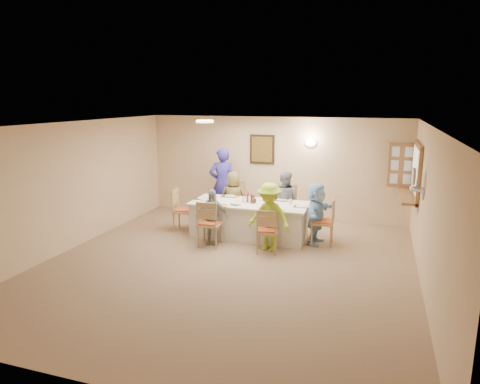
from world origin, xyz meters
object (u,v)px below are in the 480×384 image
(chair_back_left, at_px, (235,203))
(chair_back_right, at_px, (285,207))
(dining_table, at_px, (250,220))
(chair_front_right, at_px, (267,230))
(desk_fan, at_px, (416,181))
(chair_front_left, at_px, (210,223))
(diner_back_left, at_px, (234,199))
(serving_hatch, at_px, (416,171))
(chair_right_end, at_px, (322,221))
(diner_front_left, at_px, (212,217))
(diner_right_end, at_px, (316,214))
(diner_back_right, at_px, (284,201))
(caregiver, at_px, (222,184))
(diner_front_right, at_px, (269,217))
(chair_left_end, at_px, (184,210))
(condiment_ketchup, at_px, (248,197))

(chair_back_left, xyz_separation_m, chair_back_right, (1.20, 0.00, -0.01))
(dining_table, height_order, chair_front_right, chair_front_right)
(chair_front_right, bearing_deg, desk_fan, 173.44)
(chair_front_left, bearing_deg, diner_back_left, -94.24)
(serving_hatch, distance_m, chair_right_end, 2.13)
(chair_right_end, distance_m, diner_front_left, 2.26)
(chair_front_left, xyz_separation_m, diner_right_end, (2.02, 0.80, 0.16))
(dining_table, bearing_deg, serving_hatch, 11.65)
(desk_fan, bearing_deg, serving_hatch, 85.34)
(serving_hatch, bearing_deg, chair_back_left, 178.23)
(dining_table, bearing_deg, chair_back_left, 126.87)
(diner_back_right, bearing_deg, dining_table, 49.83)
(serving_hatch, height_order, caregiver, serving_hatch)
(chair_back_right, height_order, diner_front_right, diner_front_right)
(diner_back_left, bearing_deg, diner_front_left, 82.47)
(serving_hatch, height_order, chair_left_end, serving_hatch)
(chair_front_left, xyz_separation_m, caregiver, (-0.45, 1.95, 0.41))
(chair_back_left, xyz_separation_m, diner_back_right, (1.20, -0.12, 0.17))
(serving_hatch, xyz_separation_m, desk_fan, (-0.11, -1.35, 0.05))
(diner_right_end, bearing_deg, caregiver, 73.94)
(diner_front_left, bearing_deg, serving_hatch, 10.52)
(chair_right_end, xyz_separation_m, diner_right_end, (-0.13, 0.00, 0.15))
(serving_hatch, bearing_deg, chair_front_left, -159.21)
(dining_table, bearing_deg, diner_back_left, 131.42)
(desk_fan, bearing_deg, diner_front_right, -179.79)
(chair_back_left, distance_m, diner_front_left, 1.48)
(chair_back_right, bearing_deg, diner_back_right, -89.16)
(chair_back_right, bearing_deg, chair_front_right, -89.16)
(diner_right_end, bearing_deg, dining_table, 98.91)
(desk_fan, distance_m, diner_back_right, 3.04)
(dining_table, bearing_deg, diner_back_right, 48.58)
(chair_back_left, bearing_deg, diner_front_right, -61.42)
(dining_table, relative_size, chair_front_left, 2.62)
(chair_back_right, distance_m, chair_front_right, 1.60)
(chair_front_left, distance_m, diner_back_left, 1.49)
(diner_front_right, bearing_deg, dining_table, 142.79)
(diner_right_end, bearing_deg, chair_front_left, 120.51)
(diner_back_right, height_order, diner_front_left, diner_back_right)
(serving_hatch, relative_size, chair_back_left, 1.45)
(condiment_ketchup, bearing_deg, chair_right_end, -1.19)
(chair_back_left, relative_size, diner_front_right, 0.76)
(diner_front_left, xyz_separation_m, caregiver, (-0.45, 1.83, 0.31))
(diner_right_end, bearing_deg, chair_back_left, 77.30)
(diner_back_left, xyz_separation_m, diner_back_right, (1.20, 0.00, 0.04))
(diner_back_left, bearing_deg, chair_right_end, 154.92)
(serving_hatch, height_order, diner_back_right, serving_hatch)
(desk_fan, xyz_separation_m, dining_table, (-3.19, 0.67, -1.17))
(chair_right_end, bearing_deg, chair_left_end, -92.39)
(chair_back_right, height_order, diner_back_right, diner_back_right)
(caregiver, bearing_deg, chair_back_left, 117.29)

